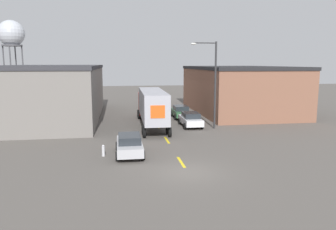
{
  "coord_description": "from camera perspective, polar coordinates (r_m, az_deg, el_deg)",
  "views": [
    {
      "loc": [
        -4.23,
        -19.37,
        6.8
      ],
      "look_at": [
        0.35,
        10.37,
        2.01
      ],
      "focal_mm": 35.0,
      "sensor_mm": 36.0,
      "label": 1
    }
  ],
  "objects": [
    {
      "name": "ground_plane",
      "position": [
        20.96,
        3.43,
        -9.91
      ],
      "size": [
        160.0,
        160.0,
        0.0
      ],
      "primitive_type": "plane",
      "color": "#56514C"
    },
    {
      "name": "road_centerline",
      "position": [
        29.26,
        -0.19,
        -4.39
      ],
      "size": [
        0.2,
        15.77,
        0.01
      ],
      "color": "yellow",
      "rests_on": "ground_plane"
    },
    {
      "name": "warehouse_left",
      "position": [
        42.67,
        -19.99,
        3.75
      ],
      "size": [
        12.1,
        23.26,
        6.53
      ],
      "color": "slate",
      "rests_on": "ground_plane"
    },
    {
      "name": "warehouse_right",
      "position": [
        46.92,
        12.16,
        4.41
      ],
      "size": [
        11.95,
        19.45,
        6.34
      ],
      "color": "brown",
      "rests_on": "ground_plane"
    },
    {
      "name": "semi_truck",
      "position": [
        35.49,
        -2.88,
        1.8
      ],
      "size": [
        2.86,
        13.54,
        3.96
      ],
      "rotation": [
        0.0,
        0.0,
        -0.02
      ],
      "color": "#B21919",
      "rests_on": "ground_plane"
    },
    {
      "name": "parked_car_left_near",
      "position": [
        24.61,
        -6.73,
        -5.1
      ],
      "size": [
        2.06,
        4.66,
        1.56
      ],
      "color": "#B2B2B7",
      "rests_on": "ground_plane"
    },
    {
      "name": "parked_car_right_far",
      "position": [
        40.92,
        2.19,
        0.63
      ],
      "size": [
        2.06,
        4.66,
        1.56
      ],
      "color": "#2D5B38",
      "rests_on": "ground_plane"
    },
    {
      "name": "parked_car_right_mid",
      "position": [
        35.37,
        3.95,
        -0.72
      ],
      "size": [
        2.06,
        4.66,
        1.56
      ],
      "color": "silver",
      "rests_on": "ground_plane"
    },
    {
      "name": "water_tower",
      "position": [
        78.48,
        -25.63,
        12.55
      ],
      "size": [
        5.48,
        5.48,
        15.75
      ],
      "color": "#47474C",
      "rests_on": "ground_plane"
    },
    {
      "name": "street_lamp",
      "position": [
        34.05,
        7.77,
        6.19
      ],
      "size": [
        2.72,
        0.32,
        8.95
      ],
      "color": "#2D2D30",
      "rests_on": "ground_plane"
    },
    {
      "name": "fire_hydrant",
      "position": [
        24.69,
        -11.19,
        -6.09
      ],
      "size": [
        0.22,
        0.22,
        0.87
      ],
      "color": "silver",
      "rests_on": "ground_plane"
    }
  ]
}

